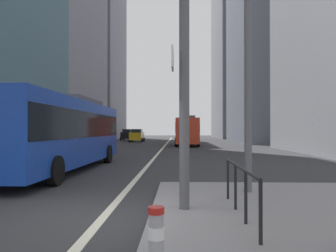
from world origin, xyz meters
The scene contains 15 objects.
ground_plane centered at (0.00, 20.00, 0.00)m, with size 160.00×160.00×0.00m, color #303033.
lane_centre_line centered at (0.00, 30.00, 0.01)m, with size 0.20×80.00×0.01m, color beige.
office_tower_left_far centered at (-16.00, 59.90, 19.97)m, with size 10.94×18.27×39.94m, color gray.
office_tower_right_mid centered at (17.00, 43.75, 17.66)m, with size 13.16×20.57×35.32m, color slate.
office_tower_right_far centered at (17.00, 68.13, 25.54)m, with size 13.69×22.14×51.07m, color gray.
city_bus_blue_oncoming centered at (-3.61, 7.78, 1.84)m, with size 2.83×11.72×3.40m.
city_bus_red_receding centered at (2.54, 32.33, 1.84)m, with size 2.72×10.82×3.40m.
car_oncoming_mid centered at (-4.74, 42.88, 0.99)m, with size 2.06×4.53×1.94m.
car_receding_near centered at (2.84, 47.98, 0.99)m, with size 2.18×4.52×1.94m.
car_receding_far centered at (3.68, 56.11, 0.99)m, with size 2.17×4.55×1.94m.
car_oncoming_far centered at (-7.48, 50.99, 0.99)m, with size 2.04×4.02×1.94m.
traffic_signal_gantry centered at (-0.30, 0.40, 4.11)m, with size 6.05×0.65×6.00m.
street_lamp_post centered at (3.50, 2.41, 5.28)m, with size 5.50×0.32×8.00m.
bollard_left centered at (1.32, -2.83, 0.60)m, with size 0.20×0.20×0.80m.
pedestrian_railing centered at (2.80, -0.16, 0.84)m, with size 0.06×3.26×0.98m.
Camera 1 is at (1.58, -6.65, 1.85)m, focal length 34.99 mm.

